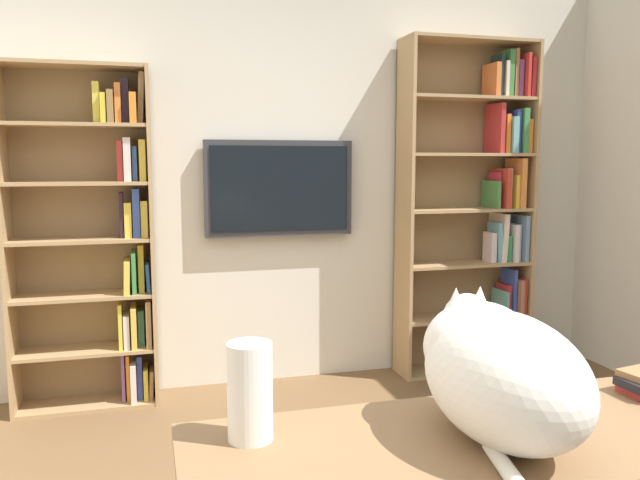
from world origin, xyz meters
The scene contains 7 objects.
wall_back centered at (0.00, -2.23, 1.35)m, with size 4.52×0.06×2.70m, color silver.
bookshelf_left centered at (-1.33, -2.06, 1.12)m, with size 0.90×0.28×2.20m.
bookshelf_right centered at (1.12, -2.06, 0.98)m, with size 0.80×0.28×1.95m.
wall_mounted_tv centered at (0.03, -2.15, 1.25)m, with size 0.93×0.07×0.60m.
desk centered at (-0.04, 0.45, 0.64)m, with size 1.66×0.56×0.75m.
cat centered at (0.03, 0.42, 0.92)m, with size 0.33×0.68×0.35m.
paper_towel_roll centered at (0.61, 0.29, 0.87)m, with size 0.11×0.11×0.24m, color white.
Camera 1 is at (0.84, 1.74, 1.42)m, focal length 35.41 mm.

